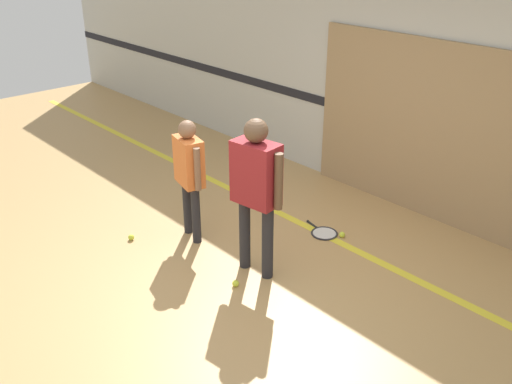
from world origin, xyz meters
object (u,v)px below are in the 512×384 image
(person_instructor, at_px, (256,181))
(tennis_ball_by_spare_racket, at_px, (342,235))
(person_student_left, at_px, (189,167))
(tennis_ball_near_instructor, at_px, (236,283))
(racket_spare_on_floor, at_px, (324,233))
(tennis_ball_stray_left, at_px, (131,237))

(person_instructor, distance_m, tennis_ball_by_spare_racket, 1.52)
(person_student_left, bearing_deg, person_instructor, 17.09)
(tennis_ball_near_instructor, height_order, tennis_ball_by_spare_racket, same)
(person_instructor, bearing_deg, tennis_ball_near_instructor, -86.30)
(racket_spare_on_floor, xyz_separation_m, tennis_ball_by_spare_racket, (0.20, 0.09, 0.02))
(tennis_ball_by_spare_racket, relative_size, tennis_ball_stray_left, 1.00)
(racket_spare_on_floor, relative_size, tennis_ball_near_instructor, 7.83)
(person_student_left, bearing_deg, tennis_ball_by_spare_racket, 60.79)
(racket_spare_on_floor, bearing_deg, person_instructor, 104.64)
(person_instructor, xyz_separation_m, tennis_ball_near_instructor, (0.06, -0.33, -0.96))
(person_instructor, bearing_deg, person_student_left, 175.73)
(person_instructor, distance_m, tennis_ball_stray_left, 1.80)
(tennis_ball_by_spare_racket, bearing_deg, tennis_ball_near_instructor, -93.36)
(tennis_ball_stray_left, bearing_deg, tennis_ball_by_spare_racket, 48.92)
(person_instructor, distance_m, racket_spare_on_floor, 1.46)
(person_instructor, bearing_deg, tennis_ball_by_spare_racket, 75.04)
(tennis_ball_near_instructor, distance_m, tennis_ball_stray_left, 1.48)
(tennis_ball_near_instructor, bearing_deg, tennis_ball_by_spare_racket, 86.64)
(tennis_ball_near_instructor, height_order, tennis_ball_stray_left, same)
(tennis_ball_near_instructor, bearing_deg, person_instructor, 101.20)
(racket_spare_on_floor, bearing_deg, tennis_ball_near_instructor, 106.74)
(person_instructor, distance_m, person_student_left, 1.00)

